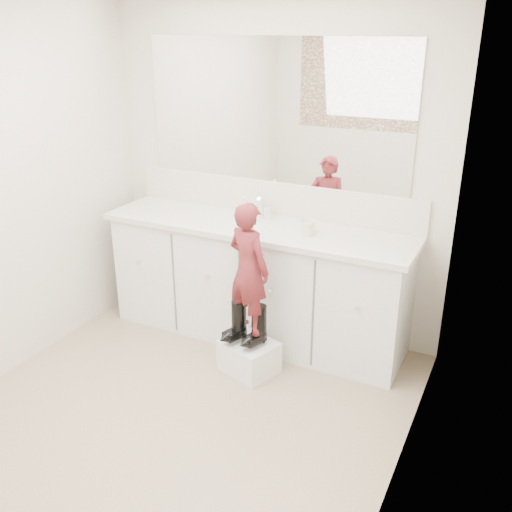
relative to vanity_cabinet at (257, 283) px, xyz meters
The scene contains 15 objects.
floor 1.30m from the vanity_cabinet, 90.00° to the right, with size 3.00×3.00×0.00m, color #826B55.
wall_back 0.82m from the vanity_cabinet, 90.00° to the left, with size 2.60×2.60×0.00m, color beige.
wall_right 1.95m from the vanity_cabinet, 43.30° to the right, with size 3.00×3.00×0.00m, color beige.
vanity_cabinet is the anchor object (origin of this frame).
countertop 0.45m from the vanity_cabinet, 90.00° to the right, with size 2.28×0.58×0.04m, color beige.
backsplash 0.64m from the vanity_cabinet, 90.00° to the left, with size 2.28×0.03×0.25m, color beige.
mirror 1.24m from the vanity_cabinet, 90.00° to the left, with size 2.00×0.02×1.00m, color white.
faucet 0.54m from the vanity_cabinet, 90.00° to the left, with size 0.08×0.08×0.10m, color silver.
cup 0.66m from the vanity_cabinet, ahead, with size 0.11×0.11×0.10m, color beige.
soap_bottle 0.57m from the vanity_cabinet, behind, with size 0.08×0.09×0.19m, color beige.
step_stool 0.60m from the vanity_cabinet, 69.90° to the right, with size 0.35×0.29×0.22m, color white.
boot_left 0.49m from the vanity_cabinet, 78.25° to the right, with size 0.11×0.19×0.29m, color black, non-canonical shape.
boot_right 0.54m from the vanity_cabinet, 62.36° to the right, with size 0.11×0.19×0.29m, color black, non-canonical shape.
toddler 0.61m from the vanity_cabinet, 69.90° to the right, with size 0.32×0.21×0.88m, color #9E3038.
toothbrush 0.70m from the vanity_cabinet, 62.83° to the right, with size 0.01×0.01×0.14m, color #E95A93.
Camera 1 is at (1.70, -2.22, 2.20)m, focal length 40.00 mm.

